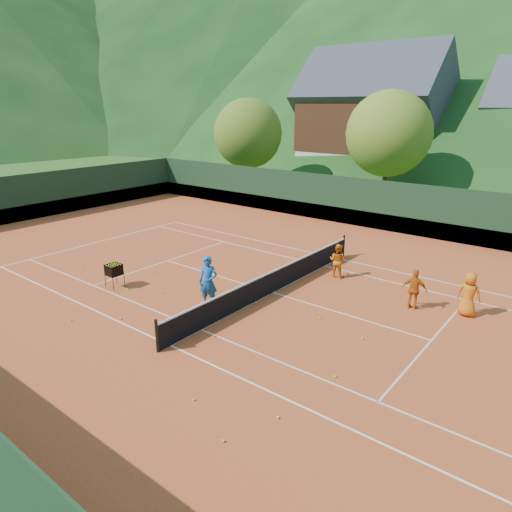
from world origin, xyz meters
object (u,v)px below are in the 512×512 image
Objects in this scene: student_b at (414,289)px; student_c at (469,294)px; coach at (208,282)px; chalet_left at (372,122)px; tennis_net at (273,281)px; student_a at (337,260)px; ball_hopper at (114,270)px.

student_b is 0.93× the size of student_c.
coach reaches higher than student_b.
student_b is at bearing -61.77° from chalet_left.
coach is at bearing -113.95° from tennis_net.
coach is 34.05m from chalet_left.
student_a is (2.28, 5.77, -0.23)m from coach.
tennis_net is (-1.15, -3.22, -0.26)m from student_a.
student_c is at bearing 27.07° from ball_hopper.
student_c is 7.26m from tennis_net.
coach reaches higher than tennis_net.
student_c reaches higher than ball_hopper.
ball_hopper is at bearing 24.64° from student_c.
coach is 1.30× the size of student_a.
tennis_net is (-6.75, -2.66, -0.32)m from student_c.
student_b is at bearing 17.20° from student_c.
student_c reaches higher than student_b.
student_b is (6.14, 4.58, -0.22)m from coach.
student_b is 11.96m from ball_hopper.
student_b is at bearing 157.95° from student_a.
chalet_left is (-15.01, 27.96, 4.86)m from student_b.
student_a is at bearing -25.69° from student_b.
ball_hopper is 0.07× the size of chalet_left.
coach is at bearing 28.08° from student_b.
chalet_left is at bearing -70.43° from student_b.
student_b is at bearing 13.06° from coach.
student_c is at bearing 169.27° from student_a.
tennis_net is (1.13, 2.55, -0.49)m from coach.
coach is at bearing -74.76° from chalet_left.
chalet_left reaches higher than tennis_net.
student_a is at bearing -8.14° from student_c.
student_b is 1.85m from student_c.
coach reaches higher than student_c.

